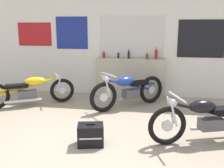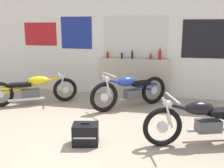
{
  "view_description": "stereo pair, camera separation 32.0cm",
  "coord_description": "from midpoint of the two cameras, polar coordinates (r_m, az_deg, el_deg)",
  "views": [
    {
      "loc": [
        1.14,
        -3.66,
        1.93
      ],
      "look_at": [
        0.23,
        1.71,
        0.7
      ],
      "focal_mm": 42.0,
      "sensor_mm": 36.0,
      "label": 1
    },
    {
      "loc": [
        1.45,
        -3.6,
        1.93
      ],
      "look_at": [
        0.23,
        1.71,
        0.7
      ],
      "focal_mm": 42.0,
      "sensor_mm": 36.0,
      "label": 2
    }
  ],
  "objects": [
    {
      "name": "hard_case_black",
      "position": [
        4.39,
        -3.65,
        -10.86
      ],
      "size": [
        0.48,
        0.4,
        0.37
      ],
      "color": "black",
      "rests_on": "ground_plane"
    },
    {
      "name": "wall_back",
      "position": [
        7.28,
        2.83,
        8.61
      ],
      "size": [
        10.0,
        0.07,
        2.8
      ],
      "color": "silver",
      "rests_on": "ground_plane"
    },
    {
      "name": "motorcycle_black",
      "position": [
        4.63,
        21.41,
        -7.42
      ],
      "size": [
        1.97,
        0.88,
        0.82
      ],
      "color": "black",
      "rests_on": "ground_plane"
    },
    {
      "name": "motorcycle_yellow",
      "position": [
        6.71,
        -15.42,
        -1.02
      ],
      "size": [
        1.91,
        1.18,
        0.76
      ],
      "color": "black",
      "rests_on": "ground_plane"
    },
    {
      "name": "bottle_left_center",
      "position": [
        7.08,
        3.47,
        6.24
      ],
      "size": [
        0.06,
        0.06,
        0.19
      ],
      "color": "black",
      "rests_on": "sill_counter"
    },
    {
      "name": "motorcycle_blue",
      "position": [
        6.21,
        5.44,
        -1.45
      ],
      "size": [
        1.62,
        1.42,
        0.86
      ],
      "color": "black",
      "rests_on": "ground_plane"
    },
    {
      "name": "bottle_center",
      "position": [
        7.04,
        5.72,
        6.4
      ],
      "size": [
        0.06,
        0.06,
        0.25
      ],
      "color": "black",
      "rests_on": "sill_counter"
    },
    {
      "name": "ground_plane",
      "position": [
        4.31,
        -6.14,
        -13.96
      ],
      "size": [
        24.0,
        24.0,
        0.0
      ],
      "primitive_type": "plane",
      "color": "gray"
    },
    {
      "name": "bottle_rightmost",
      "position": [
        7.0,
        11.66,
        6.36
      ],
      "size": [
        0.08,
        0.08,
        0.31
      ],
      "color": "maroon",
      "rests_on": "sill_counter"
    },
    {
      "name": "bottle_leftmost",
      "position": [
        7.23,
        0.3,
        6.42
      ],
      "size": [
        0.07,
        0.07,
        0.2
      ],
      "color": "maroon",
      "rests_on": "sill_counter"
    },
    {
      "name": "bottle_right_center",
      "position": [
        7.02,
        9.72,
        5.96
      ],
      "size": [
        0.07,
        0.07,
        0.17
      ],
      "color": "#5B3814",
      "rests_on": "sill_counter"
    },
    {
      "name": "sill_counter",
      "position": [
        7.15,
        6.01,
        1.33
      ],
      "size": [
        1.86,
        0.28,
        1.05
      ],
      "color": "#B7AD99",
      "rests_on": "ground_plane"
    }
  ]
}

